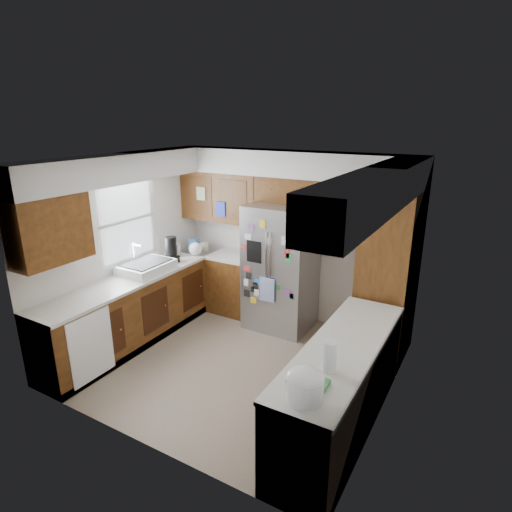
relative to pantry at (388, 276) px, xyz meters
The scene contains 12 objects.
floor 2.17m from the pantry, 142.52° to the right, with size 3.60×3.60×0.00m, color gray.
room_shell 1.94m from the pantry, 153.92° to the right, with size 3.64×3.24×2.52m.
left_counter_run 3.14m from the pantry, 158.56° to the right, with size 1.36×3.20×0.92m.
right_counter_run 1.75m from the pantry, 90.00° to the right, with size 0.63×2.25×0.92m.
pantry is the anchor object (origin of this frame).
fridge 1.51m from the pantry, behind, with size 0.90×0.79×1.80m.
bridge_cabinet 1.77m from the pantry, 169.43° to the left, with size 0.96×0.34×0.35m, color #3A250B.
fridge_top_items 2.02m from the pantry, 169.63° to the left, with size 0.80×0.28×0.27m.
sink_assembly 3.18m from the pantry, 160.64° to the right, with size 0.52×0.70×0.37m.
left_counter_clutter 2.96m from the pantry, behind, with size 0.37×0.88×0.38m.
rice_cooker 2.53m from the pantry, 90.01° to the right, with size 0.30×0.29×0.26m.
paper_towel 2.08m from the pantry, 89.32° to the right, with size 0.12×0.12×0.27m, color white.
Camera 1 is at (2.54, -3.92, 2.95)m, focal length 30.00 mm.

